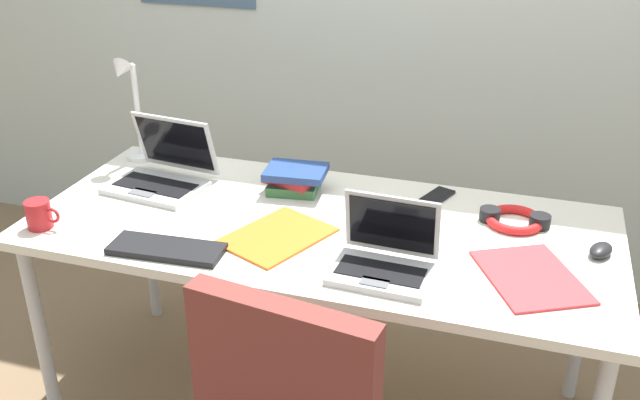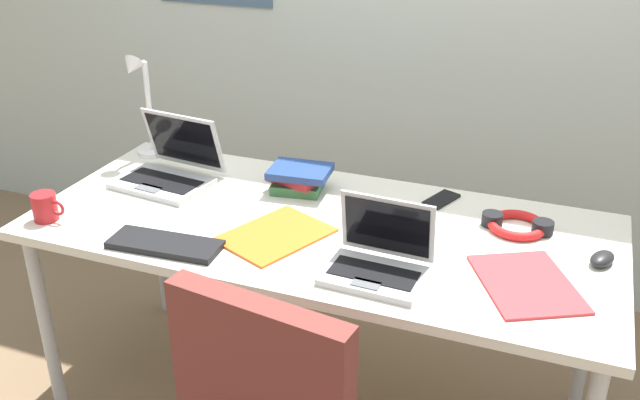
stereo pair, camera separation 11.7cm
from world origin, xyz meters
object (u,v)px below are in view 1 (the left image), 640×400
external_keyboard (167,249)px  headphones (514,219)px  desk_lamp (132,110)px  coffee_mug (39,214)px  laptop_center (384,259)px  paper_folder_front_right (277,236)px  book_stack (294,179)px  computer_mouse (601,250)px  cell_phone (437,196)px  laptop_back_right (162,174)px  paper_folder_back_left (531,277)px

external_keyboard → headphones: size_ratio=1.54×
desk_lamp → coffee_mug: size_ratio=3.54×
laptop_center → paper_folder_front_right: bearing=164.6°
laptop_center → external_keyboard: size_ratio=0.83×
desk_lamp → book_stack: 0.67m
laptop_center → book_stack: (-0.41, 0.42, 0.00)m
desk_lamp → laptop_center: size_ratio=1.46×
coffee_mug → computer_mouse: bearing=11.7°
cell_phone → laptop_center: bearing=-76.1°
external_keyboard → cell_phone: 0.90m
laptop_back_right → headphones: laptop_back_right is taller
coffee_mug → laptop_center: bearing=3.4°
desk_lamp → laptop_center: desk_lamp is taller
desk_lamp → external_keyboard: desk_lamp is taller
paper_folder_back_left → external_keyboard: bearing=-170.3°
laptop_center → external_keyboard: bearing=-172.5°
cell_phone → paper_folder_front_right: (-0.41, -0.42, -0.00)m
external_keyboard → headphones: 1.05m
laptop_back_right → paper_folder_back_left: size_ratio=1.10×
computer_mouse → paper_folder_back_left: (-0.18, -0.18, -0.01)m
desk_lamp → external_keyboard: size_ratio=1.21×
paper_folder_front_right → coffee_mug: 0.73m
laptop_back_right → coffee_mug: laptop_back_right is taller
laptop_center → computer_mouse: (0.57, 0.27, -0.03)m
desk_lamp → cell_phone: desk_lamp is taller
coffee_mug → external_keyboard: bearing=-2.5°
computer_mouse → paper_folder_back_left: bearing=-112.0°
computer_mouse → coffee_mug: (-1.62, -0.34, 0.03)m
cell_phone → paper_folder_front_right: bearing=-113.6°
desk_lamp → paper_folder_front_right: size_ratio=1.29×
laptop_back_right → computer_mouse: 1.42m
laptop_center → cell_phone: 0.52m
external_keyboard → coffee_mug: size_ratio=2.92×
desk_lamp → computer_mouse: desk_lamp is taller
headphones → paper_folder_back_left: (0.06, -0.31, -0.01)m
desk_lamp → coffee_mug: bearing=-90.4°
computer_mouse → book_stack: (-0.97, 0.14, 0.03)m
book_stack → paper_folder_front_right: 0.33m
desk_lamp → headphones: size_ratio=1.87×
coffee_mug → paper_folder_front_right: bearing=12.6°
desk_lamp → laptop_center: 1.17m
laptop_center → paper_folder_back_left: laptop_center is taller
external_keyboard → headphones: bearing=23.2°
paper_folder_front_right → headphones: bearing=24.4°
headphones → laptop_back_right: bearing=-176.3°
paper_folder_front_right → laptop_center: bearing=-15.4°
desk_lamp → cell_phone: 1.13m
laptop_center → headphones: size_ratio=1.28×
coffee_mug → laptop_back_right: bearing=62.1°
book_stack → coffee_mug: size_ratio=1.94×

